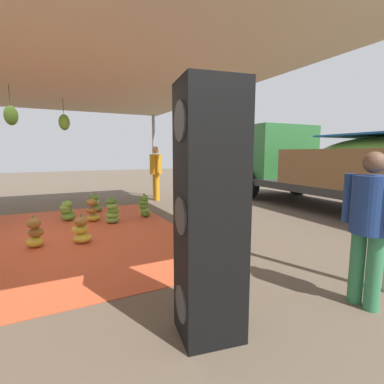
# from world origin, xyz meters

# --- Properties ---
(ground_plane) EXTENTS (40.00, 40.00, 0.00)m
(ground_plane) POSITION_xyz_m (0.00, 3.00, 0.00)
(ground_plane) COLOR brown
(tarp_orange) EXTENTS (5.25, 4.71, 0.01)m
(tarp_orange) POSITION_xyz_m (0.00, 0.00, 0.01)
(tarp_orange) COLOR #D1512D
(tarp_orange) RESTS_ON ground
(tent_canopy) EXTENTS (8.00, 7.00, 2.82)m
(tent_canopy) POSITION_xyz_m (-0.00, -0.09, 2.73)
(tent_canopy) COLOR #9EA0A5
(tent_canopy) RESTS_ON ground
(banana_bunch_0) EXTENTS (0.35, 0.35, 0.52)m
(banana_bunch_0) POSITION_xyz_m (0.39, -0.19, 0.23)
(banana_bunch_0) COLOR gold
(banana_bunch_0) RESTS_ON tarp_orange
(banana_bunch_1) EXTENTS (0.38, 0.38, 0.59)m
(banana_bunch_1) POSITION_xyz_m (-0.64, 1.23, 0.26)
(banana_bunch_1) COLOR #75A83D
(banana_bunch_1) RESTS_ON tarp_orange
(banana_bunch_3) EXTENTS (0.41, 0.40, 0.48)m
(banana_bunch_3) POSITION_xyz_m (-1.34, 0.38, 0.22)
(banana_bunch_3) COLOR #60932D
(banana_bunch_3) RESTS_ON tarp_orange
(banana_bunch_4) EXTENTS (0.33, 0.35, 0.56)m
(banana_bunch_4) POSITION_xyz_m (-0.89, 2.03, 0.25)
(banana_bunch_4) COLOR #477523
(banana_bunch_4) RESTS_ON tarp_orange
(banana_bunch_6) EXTENTS (0.42, 0.41, 0.48)m
(banana_bunch_6) POSITION_xyz_m (0.46, 0.50, 0.21)
(banana_bunch_6) COLOR gold
(banana_bunch_6) RESTS_ON tarp_orange
(banana_bunch_7) EXTENTS (0.41, 0.42, 0.55)m
(banana_bunch_7) POSITION_xyz_m (-1.00, 0.88, 0.24)
(banana_bunch_7) COLOR gold
(banana_bunch_7) RESTS_ON tarp_orange
(banana_bunch_8) EXTENTS (0.31, 0.34, 0.49)m
(banana_bunch_8) POSITION_xyz_m (-2.06, 1.08, 0.22)
(banana_bunch_8) COLOR #518428
(banana_bunch_8) RESTS_ON tarp_orange
(cargo_truck_main) EXTENTS (7.17, 2.75, 2.40)m
(cargo_truck_main) POSITION_xyz_m (0.19, 6.96, 1.24)
(cargo_truck_main) COLOR #2D2D2D
(cargo_truck_main) RESTS_ON ground
(worker_0) EXTENTS (0.56, 0.34, 1.52)m
(worker_0) POSITION_xyz_m (3.85, 2.78, 0.89)
(worker_0) COLOR #337A4C
(worker_0) RESTS_ON ground
(worker_1) EXTENTS (0.64, 0.39, 1.74)m
(worker_1) POSITION_xyz_m (-2.79, 4.83, 1.01)
(worker_1) COLOR navy
(worker_1) RESTS_ON ground
(worker_2) EXTENTS (0.63, 0.38, 1.71)m
(worker_2) POSITION_xyz_m (-3.12, 3.12, 1.00)
(worker_2) COLOR orange
(worker_2) RESTS_ON ground
(speaker_stack) EXTENTS (0.53, 0.57, 2.05)m
(speaker_stack) POSITION_xyz_m (3.53, 1.19, 1.03)
(speaker_stack) COLOR black
(speaker_stack) RESTS_ON ground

